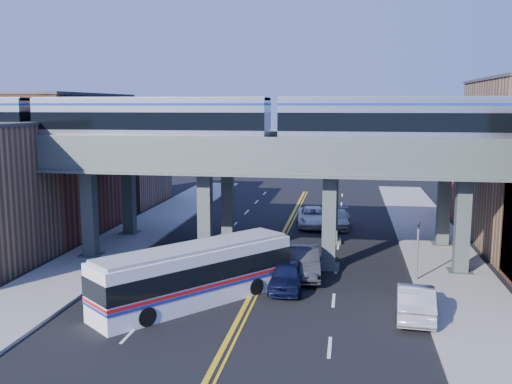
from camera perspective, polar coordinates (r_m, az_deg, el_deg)
ground at (r=29.64m, az=-1.26°, el=-11.60°), size 120.00×120.00×0.00m
sidewalk_west at (r=42.10m, az=-14.35°, el=-5.59°), size 5.00×70.00×0.16m
sidewalk_east at (r=39.22m, az=18.44°, el=-6.83°), size 5.00×70.00×0.16m
building_west_b at (r=49.56m, az=-19.26°, el=2.69°), size 8.00×14.00×11.00m
building_west_c at (r=61.39m, az=-13.43°, el=2.60°), size 8.00×10.00×8.00m
building_east_c at (r=58.18m, az=22.53°, el=2.34°), size 8.00×10.00×9.00m
elevated_viaduct_near at (r=35.89m, az=1.03°, el=2.61°), size 52.00×3.60×7.40m
elevated_viaduct_far at (r=42.80m, az=2.37°, el=3.59°), size 52.00×3.60×7.40m
transit_train at (r=37.50m, az=-10.39°, el=6.99°), size 46.81×2.93×3.42m
stop_sign at (r=31.86m, az=0.25°, el=-6.81°), size 0.76×0.09×2.63m
traffic_signal at (r=34.51m, az=15.87°, el=-5.01°), size 0.15×0.18×4.10m
transit_bus at (r=30.21m, az=-6.07°, el=-8.25°), size 9.17×10.33×2.92m
car_lane_a at (r=32.45m, az=3.11°, el=-8.32°), size 1.91×4.64×1.58m
car_lane_b at (r=34.77m, az=4.79°, el=-7.02°), size 2.37×5.47×1.75m
car_lane_c at (r=49.10m, az=5.72°, el=-2.48°), size 3.18×5.92×1.58m
car_lane_d at (r=48.71m, az=8.16°, el=-2.69°), size 2.07×5.01×1.45m
car_parked_curb at (r=29.38m, az=15.65°, el=-10.42°), size 2.10×5.10×1.64m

